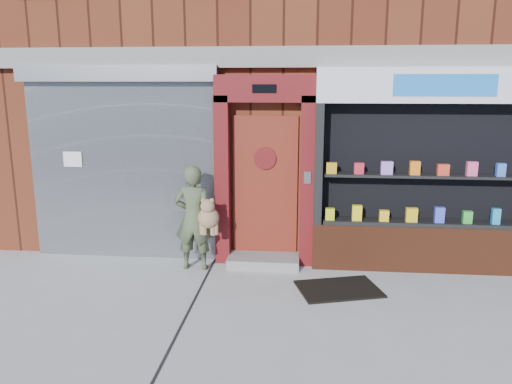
# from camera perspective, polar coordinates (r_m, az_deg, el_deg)

# --- Properties ---
(ground) EXTENTS (80.00, 80.00, 0.00)m
(ground) POSITION_cam_1_polar(r_m,az_deg,el_deg) (6.27, 6.63, -14.06)
(ground) COLOR #9E9E99
(ground) RESTS_ON ground
(building) EXTENTS (12.00, 8.16, 8.00)m
(building) POSITION_cam_1_polar(r_m,az_deg,el_deg) (11.67, 6.60, 18.30)
(building) COLOR #5B2414
(building) RESTS_ON ground
(shutter_bay) EXTENTS (3.10, 0.30, 3.04)m
(shutter_bay) POSITION_cam_1_polar(r_m,az_deg,el_deg) (8.13, -15.02, 4.44)
(shutter_bay) COLOR gray
(shutter_bay) RESTS_ON ground
(red_door_bay) EXTENTS (1.52, 0.58, 2.90)m
(red_door_bay) POSITION_cam_1_polar(r_m,az_deg,el_deg) (7.62, 1.00, 2.36)
(red_door_bay) COLOR #5C0F12
(red_door_bay) RESTS_ON ground
(pharmacy_bay) EXTENTS (3.50, 0.41, 3.00)m
(pharmacy_bay) POSITION_cam_1_polar(r_m,az_deg,el_deg) (7.80, 19.58, 1.24)
(pharmacy_bay) COLOR #612B17
(pharmacy_bay) RESTS_ON ground
(woman) EXTENTS (0.70, 0.46, 1.60)m
(woman) POSITION_cam_1_polar(r_m,az_deg,el_deg) (7.53, -6.96, -2.92)
(woman) COLOR #485537
(woman) RESTS_ON ground
(doormat) EXTENTS (1.25, 1.03, 0.03)m
(doormat) POSITION_cam_1_polar(r_m,az_deg,el_deg) (7.06, 9.42, -10.87)
(doormat) COLOR black
(doormat) RESTS_ON ground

